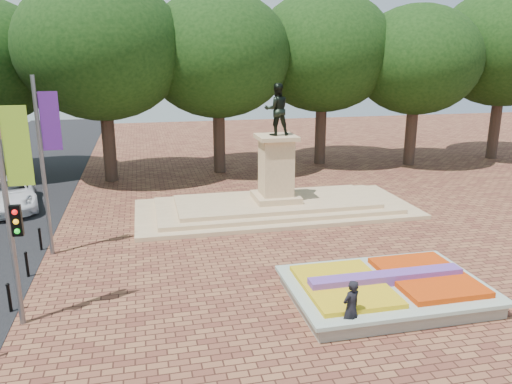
# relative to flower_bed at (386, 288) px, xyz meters

# --- Properties ---
(ground) EXTENTS (90.00, 90.00, 0.00)m
(ground) POSITION_rel_flower_bed_xyz_m (-1.03, 2.00, -0.38)
(ground) COLOR brown
(ground) RESTS_ON ground
(flower_bed) EXTENTS (6.30, 4.30, 0.91)m
(flower_bed) POSITION_rel_flower_bed_xyz_m (0.00, 0.00, 0.00)
(flower_bed) COLOR gray
(flower_bed) RESTS_ON ground
(monument) EXTENTS (14.00, 6.00, 6.40)m
(monument) POSITION_rel_flower_bed_xyz_m (-1.03, 10.00, 0.50)
(monument) COLOR tan
(monument) RESTS_ON ground
(tree_row_back) EXTENTS (44.80, 8.80, 10.43)m
(tree_row_back) POSITION_rel_flower_bed_xyz_m (1.31, 20.00, 6.29)
(tree_row_back) COLOR #34251C
(tree_row_back) RESTS_ON ground
(banner_poles) EXTENTS (0.88, 11.17, 7.00)m
(banner_poles) POSITION_rel_flower_bed_xyz_m (-11.10, 0.69, 3.50)
(banner_poles) COLOR slate
(banner_poles) RESTS_ON ground
(van) EXTENTS (3.82, 6.15, 1.59)m
(van) POSITION_rel_flower_bed_xyz_m (-14.38, 13.57, 0.42)
(van) COLOR white
(van) RESTS_ON ground
(pedestrian) EXTENTS (0.71, 0.59, 1.66)m
(pedestrian) POSITION_rel_flower_bed_xyz_m (-2.01, -1.73, 0.45)
(pedestrian) COLOR black
(pedestrian) RESTS_ON ground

